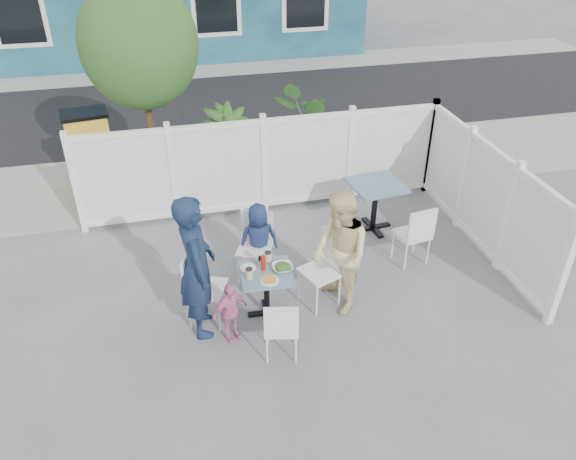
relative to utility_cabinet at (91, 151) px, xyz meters
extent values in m
plane|color=slate|center=(2.68, -4.00, -0.66)|extent=(80.00, 80.00, 0.00)
cube|color=gray|center=(2.68, -0.20, -0.65)|extent=(24.00, 2.60, 0.01)
cube|color=black|center=(2.68, 3.50, -0.65)|extent=(24.00, 5.00, 0.01)
cube|color=gray|center=(2.68, 6.60, -0.65)|extent=(24.00, 1.60, 0.01)
cube|color=black|center=(-0.32, 7.02, 0.94)|extent=(1.20, 0.04, 1.40)
cube|color=black|center=(3.68, 7.02, 0.94)|extent=(1.20, 0.04, 1.40)
cube|color=white|center=(2.78, -1.60, 0.16)|extent=(5.80, 0.04, 1.40)
cube|color=white|center=(2.78, -1.60, 0.90)|extent=(5.86, 0.08, 0.08)
cube|color=white|center=(2.78, -1.60, -0.60)|extent=(5.86, 0.08, 0.12)
cube|color=white|center=(5.68, -3.40, 0.16)|extent=(0.04, 3.60, 1.40)
cube|color=white|center=(5.68, -3.40, 0.90)|extent=(0.08, 3.66, 0.08)
cube|color=white|center=(5.68, -3.40, -0.60)|extent=(0.08, 3.66, 0.12)
cylinder|color=#382316|center=(1.08, -0.70, 0.54)|extent=(0.12, 0.12, 2.40)
ellipsoid|color=#315622|center=(1.08, -0.70, 1.94)|extent=(1.80, 1.62, 1.98)
cube|color=gold|center=(0.00, 0.00, 0.00)|extent=(0.77, 0.60, 1.31)
imported|color=#315622|center=(2.28, -0.90, 0.13)|extent=(1.07, 1.07, 1.57)
imported|color=#315622|center=(3.91, -1.00, 0.22)|extent=(2.06, 2.09, 1.76)
cube|color=#405F7C|center=(2.28, -4.21, -0.01)|extent=(0.67, 0.67, 0.04)
cylinder|color=black|center=(2.28, -4.21, -0.33)|extent=(0.07, 0.07, 0.62)
cube|color=black|center=(2.28, -4.21, -0.64)|extent=(0.50, 0.10, 0.04)
cube|color=black|center=(2.28, -4.21, -0.64)|extent=(0.10, 0.50, 0.04)
cube|color=#405F7C|center=(4.32, -2.61, 0.13)|extent=(0.85, 0.85, 0.04)
cylinder|color=black|center=(4.32, -2.61, -0.26)|extent=(0.09, 0.09, 0.74)
cube|color=black|center=(4.32, -2.61, -0.64)|extent=(0.61, 0.16, 0.04)
cube|color=black|center=(4.32, -2.61, -0.64)|extent=(0.16, 0.61, 0.04)
cube|color=white|center=(1.55, -4.14, -0.17)|extent=(0.57, 0.58, 0.04)
cube|color=white|center=(1.36, -4.07, 0.10)|extent=(0.20, 0.44, 0.49)
cylinder|color=white|center=(1.79, -4.03, -0.41)|extent=(0.03, 0.03, 0.49)
cylinder|color=white|center=(1.65, -4.39, -0.41)|extent=(0.03, 0.03, 0.49)
cylinder|color=white|center=(1.45, -3.89, -0.41)|extent=(0.03, 0.03, 0.49)
cylinder|color=white|center=(1.30, -4.26, -0.41)|extent=(0.03, 0.03, 0.49)
cube|color=white|center=(2.98, -4.14, -0.17)|extent=(0.57, 0.58, 0.04)
cube|color=white|center=(3.18, -4.07, 0.10)|extent=(0.19, 0.43, 0.49)
cylinder|color=white|center=(2.88, -4.39, -0.41)|extent=(0.03, 0.03, 0.49)
cylinder|color=white|center=(2.74, -4.03, -0.41)|extent=(0.03, 0.03, 0.49)
cylinder|color=white|center=(3.23, -4.26, -0.41)|extent=(0.03, 0.03, 0.49)
cylinder|color=white|center=(3.08, -3.89, -0.41)|extent=(0.03, 0.03, 0.49)
cube|color=white|center=(2.27, -3.42, -0.19)|extent=(0.57, 0.56, 0.04)
cube|color=white|center=(2.35, -3.24, 0.08)|extent=(0.41, 0.21, 0.47)
cylinder|color=white|center=(2.37, -3.66, -0.42)|extent=(0.03, 0.03, 0.47)
cylinder|color=white|center=(2.03, -3.51, -0.42)|extent=(0.03, 0.03, 0.47)
cylinder|color=white|center=(2.52, -3.34, -0.42)|extent=(0.03, 0.03, 0.47)
cylinder|color=white|center=(2.17, -3.18, -0.42)|extent=(0.03, 0.03, 0.47)
cube|color=white|center=(2.30, -4.94, -0.25)|extent=(0.46, 0.44, 0.04)
cube|color=white|center=(2.26, -5.11, -0.02)|extent=(0.38, 0.11, 0.41)
cylinder|color=white|center=(2.17, -4.75, -0.45)|extent=(0.02, 0.02, 0.41)
cylinder|color=white|center=(2.49, -4.82, -0.45)|extent=(0.02, 0.02, 0.41)
cylinder|color=white|center=(2.10, -5.05, -0.45)|extent=(0.02, 0.02, 0.41)
cylinder|color=white|center=(2.42, -5.13, -0.45)|extent=(0.02, 0.02, 0.41)
cube|color=white|center=(4.52, -3.55, -0.20)|extent=(0.49, 0.47, 0.04)
cube|color=white|center=(4.55, -3.74, 0.06)|extent=(0.43, 0.09, 0.46)
cylinder|color=white|center=(4.32, -3.41, -0.43)|extent=(0.02, 0.02, 0.46)
cylinder|color=white|center=(4.68, -3.35, -0.43)|extent=(0.02, 0.02, 0.46)
cylinder|color=white|center=(4.37, -3.75, -0.43)|extent=(0.02, 0.02, 0.46)
cylinder|color=white|center=(4.73, -3.70, -0.43)|extent=(0.02, 0.02, 0.46)
imported|color=#152441|center=(1.45, -4.27, 0.27)|extent=(0.46, 0.69, 1.86)
imported|color=#E2C051|center=(3.20, -4.26, 0.17)|extent=(0.72, 0.88, 1.65)
imported|color=#1A274B|center=(2.35, -3.33, -0.11)|extent=(0.54, 0.36, 1.10)
imported|color=pink|center=(1.77, -4.55, -0.25)|extent=(0.52, 0.39, 0.82)
cylinder|color=white|center=(2.28, -4.40, 0.02)|extent=(0.23, 0.23, 0.01)
cylinder|color=white|center=(2.07, -4.09, 0.02)|extent=(0.20, 0.20, 0.01)
imported|color=white|center=(2.48, -4.22, 0.04)|extent=(0.25, 0.25, 0.06)
cylinder|color=beige|center=(2.05, -4.28, 0.08)|extent=(0.08, 0.08, 0.13)
cylinder|color=beige|center=(2.35, -4.00, 0.07)|extent=(0.08, 0.08, 0.12)
cylinder|color=#B01A09|center=(2.25, -4.16, 0.11)|extent=(0.06, 0.06, 0.19)
cylinder|color=white|center=(2.20, -3.94, 0.04)|extent=(0.03, 0.03, 0.06)
cylinder|color=black|center=(2.24, -3.97, 0.05)|extent=(0.03, 0.03, 0.07)
camera|label=1|loc=(1.25, -9.62, 4.14)|focal=35.00mm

